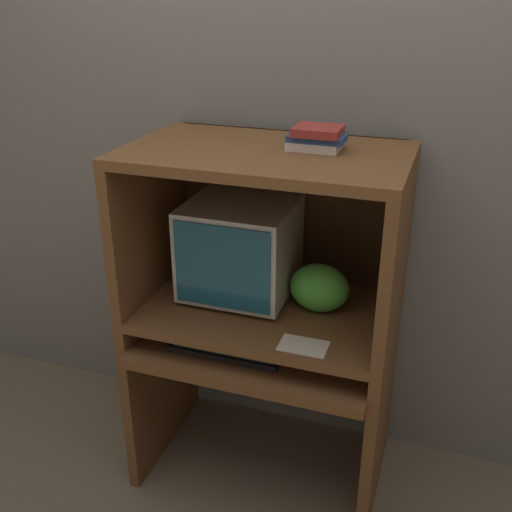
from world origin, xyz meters
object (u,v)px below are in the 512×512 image
object	(u,v)px
crt_monitor	(240,248)
keyboard	(227,348)
mouse	(299,358)
book_stack	(316,138)
snack_bag	(319,288)

from	to	relation	value
crt_monitor	keyboard	xyz separation A→B (m)	(0.03, -0.23, -0.29)
keyboard	mouse	xyz separation A→B (m)	(0.27, 0.02, 0.00)
mouse	book_stack	distance (m)	0.76
book_stack	crt_monitor	bearing A→B (deg)	176.62
keyboard	crt_monitor	bearing A→B (deg)	97.57
crt_monitor	book_stack	bearing A→B (deg)	-3.38
crt_monitor	mouse	size ratio (longest dim) A/B	5.84
keyboard	snack_bag	distance (m)	0.40
keyboard	book_stack	world-z (taller)	book_stack
snack_bag	keyboard	bearing A→B (deg)	-144.48
book_stack	mouse	bearing A→B (deg)	-84.81
mouse	book_stack	world-z (taller)	book_stack
crt_monitor	book_stack	xyz separation A→B (m)	(0.28, -0.02, 0.44)
snack_bag	book_stack	bearing A→B (deg)	167.78
book_stack	snack_bag	bearing A→B (deg)	-12.22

